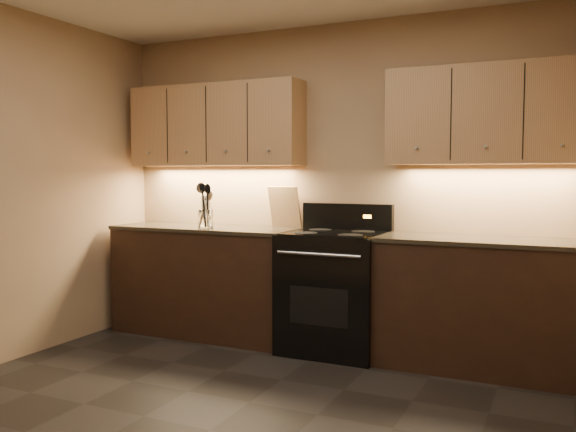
% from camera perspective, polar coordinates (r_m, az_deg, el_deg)
% --- Properties ---
extents(floor, '(4.00, 4.00, 0.00)m').
position_cam_1_polar(floor, '(3.51, -7.32, -19.28)').
color(floor, black).
rests_on(floor, ground).
extents(wall_back, '(4.00, 0.04, 2.60)m').
position_cam_1_polar(wall_back, '(5.02, 4.89, 3.03)').
color(wall_back, tan).
rests_on(wall_back, ground).
extents(counter_left, '(1.62, 0.62, 0.93)m').
position_cam_1_polar(counter_left, '(5.33, -7.55, -5.96)').
color(counter_left, black).
rests_on(counter_left, ground).
extents(counter_right, '(1.46, 0.62, 0.93)m').
position_cam_1_polar(counter_right, '(4.54, 17.71, -7.85)').
color(counter_right, black).
rests_on(counter_right, ground).
extents(stove, '(0.76, 0.68, 1.14)m').
position_cam_1_polar(stove, '(4.78, 4.41, -6.91)').
color(stove, black).
rests_on(stove, ground).
extents(upper_cab_left, '(1.60, 0.30, 0.70)m').
position_cam_1_polar(upper_cab_left, '(5.39, -6.81, 8.40)').
color(upper_cab_left, tan).
rests_on(upper_cab_left, wall_back).
extents(upper_cab_right, '(1.44, 0.30, 0.70)m').
position_cam_1_polar(upper_cab_right, '(4.62, 18.31, 8.98)').
color(upper_cab_right, tan).
rests_on(upper_cab_right, wall_back).
extents(outlet_plate, '(0.08, 0.01, 0.12)m').
position_cam_1_polar(outlet_plate, '(5.61, -7.71, 1.27)').
color(outlet_plate, '#B2B5BA').
rests_on(outlet_plate, wall_back).
extents(utensil_crock, '(0.15, 0.15, 0.15)m').
position_cam_1_polar(utensil_crock, '(5.09, -7.72, -0.35)').
color(utensil_crock, white).
rests_on(utensil_crock, counter_left).
extents(cutting_board, '(0.29, 0.12, 0.35)m').
position_cam_1_polar(cutting_board, '(5.17, -0.32, 0.88)').
color(cutting_board, tan).
rests_on(cutting_board, counter_left).
extents(wooden_spoon, '(0.14, 0.11, 0.30)m').
position_cam_1_polar(wooden_spoon, '(5.09, -8.19, 0.70)').
color(wooden_spoon, tan).
rests_on(wooden_spoon, utensil_crock).
extents(black_spoon, '(0.11, 0.13, 0.36)m').
position_cam_1_polar(black_spoon, '(5.10, -7.57, 1.03)').
color(black_spoon, black).
rests_on(black_spoon, utensil_crock).
extents(black_turner, '(0.13, 0.10, 0.37)m').
position_cam_1_polar(black_turner, '(5.06, -7.72, 1.06)').
color(black_turner, black).
rests_on(black_turner, utensil_crock).
extents(steel_skimmer, '(0.18, 0.11, 0.36)m').
position_cam_1_polar(steel_skimmer, '(5.06, -7.39, 0.99)').
color(steel_skimmer, silver).
rests_on(steel_skimmer, utensil_crock).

